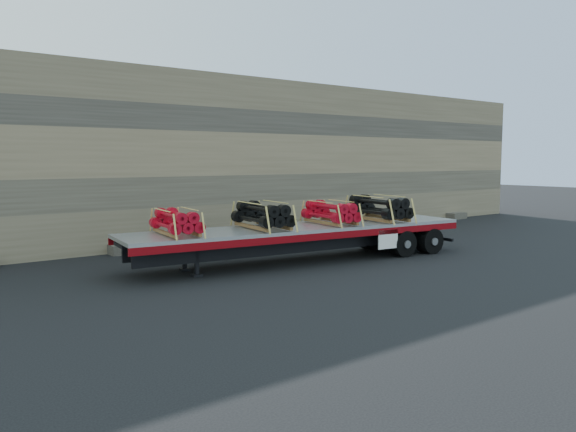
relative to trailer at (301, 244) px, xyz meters
name	(u,v)px	position (x,y,z in m)	size (l,w,h in m)	color
ground	(266,263)	(-1.11, 0.52, -0.61)	(120.00, 120.00, 0.00)	black
rock_wall	(176,159)	(-1.11, 7.02, 2.89)	(44.00, 3.00, 7.00)	#7A6B54
trailer	(301,244)	(0.00, 0.00, 0.00)	(12.27, 2.36, 1.23)	#B7B9BF
bundle_front	(176,223)	(-4.35, 0.55, 0.98)	(1.03, 2.07, 0.73)	#B3091B
bundle_midfront	(262,216)	(-1.47, 0.19, 1.03)	(1.17, 2.34, 0.83)	black
bundle_midrear	(331,213)	(1.19, -0.15, 1.00)	(1.08, 2.16, 0.76)	#B3091B
bundle_rear	(378,209)	(3.30, -0.42, 1.05)	(1.23, 2.47, 0.88)	black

